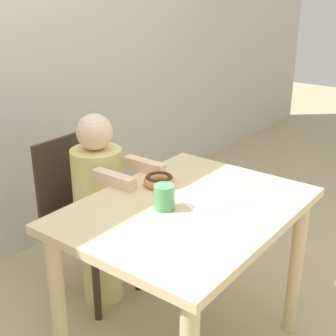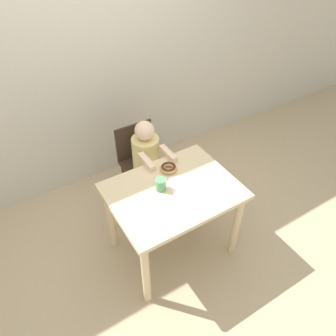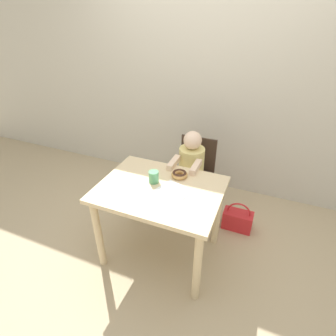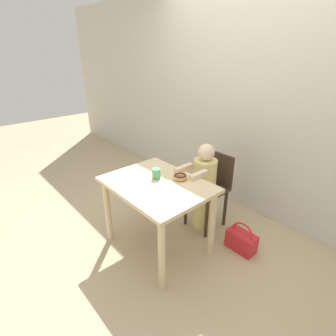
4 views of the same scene
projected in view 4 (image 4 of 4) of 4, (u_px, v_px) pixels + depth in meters
name	position (u px, v px, depth m)	size (l,w,h in m)	color
ground_plane	(158.00, 245.00, 2.63)	(12.00, 12.00, 0.00)	tan
wall_back	(246.00, 103.00, 2.88)	(8.00, 0.05, 2.50)	beige
dining_table	(157.00, 194.00, 2.39)	(0.95, 0.72, 0.71)	beige
chair	(210.00, 189.00, 2.80)	(0.36, 0.37, 0.81)	#38281E
child_figure	(204.00, 188.00, 2.72)	(0.25, 0.43, 0.96)	#E0D17F
donut	(180.00, 177.00, 2.39)	(0.13, 0.13, 0.04)	tan
napkin	(163.00, 188.00, 2.25)	(0.30, 0.30, 0.00)	white
handbag	(241.00, 241.00, 2.54)	(0.28, 0.15, 0.31)	red
cup	(156.00, 174.00, 2.40)	(0.08, 0.08, 0.10)	#519E66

